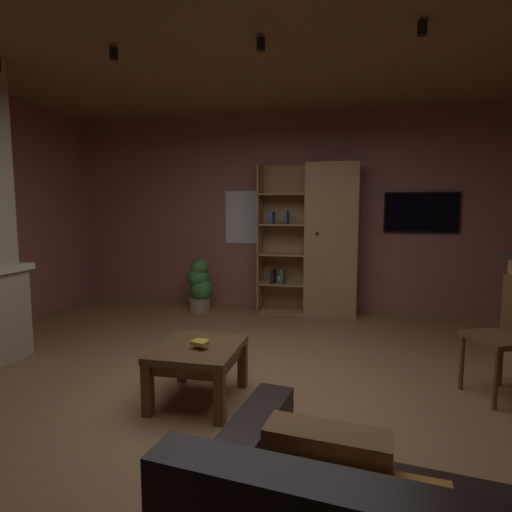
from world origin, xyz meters
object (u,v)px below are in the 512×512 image
(coffee_table, at_px, (198,357))
(wall_mounted_tv, at_px, (421,212))
(dining_chair, at_px, (510,329))
(table_book_0, at_px, (200,342))
(potted_floor_plant, at_px, (200,285))
(bookshelf_cabinet, at_px, (325,241))
(table_book_1, at_px, (200,343))

(coffee_table, bearing_deg, wall_mounted_tv, 56.89)
(dining_chair, height_order, wall_mounted_tv, wall_mounted_tv)
(table_book_0, xyz_separation_m, dining_chair, (2.29, 0.55, 0.09))
(table_book_0, bearing_deg, dining_chair, 13.43)
(coffee_table, height_order, potted_floor_plant, potted_floor_plant)
(bookshelf_cabinet, xyz_separation_m, table_book_1, (-0.72, -2.90, -0.54))
(coffee_table, xyz_separation_m, table_book_0, (0.00, 0.04, 0.10))
(coffee_table, height_order, wall_mounted_tv, wall_mounted_tv)
(table_book_0, relative_size, wall_mounted_tv, 0.11)
(potted_floor_plant, xyz_separation_m, wall_mounted_tv, (2.95, 0.40, 1.01))
(bookshelf_cabinet, relative_size, potted_floor_plant, 2.74)
(potted_floor_plant, bearing_deg, bookshelf_cabinet, 6.39)
(potted_floor_plant, bearing_deg, wall_mounted_tv, 7.77)
(coffee_table, relative_size, wall_mounted_tv, 0.74)
(table_book_1, relative_size, wall_mounted_tv, 0.13)
(wall_mounted_tv, bearing_deg, potted_floor_plant, -172.23)
(coffee_table, bearing_deg, potted_floor_plant, 109.90)
(wall_mounted_tv, bearing_deg, dining_chair, -82.94)
(table_book_1, height_order, potted_floor_plant, potted_floor_plant)
(bookshelf_cabinet, height_order, wall_mounted_tv, bookshelf_cabinet)
(table_book_0, xyz_separation_m, potted_floor_plant, (-0.96, 2.60, -0.07))
(coffee_table, bearing_deg, table_book_1, -60.73)
(table_book_0, relative_size, table_book_1, 0.88)
(coffee_table, relative_size, dining_chair, 0.76)
(bookshelf_cabinet, bearing_deg, potted_floor_plant, -173.61)
(bookshelf_cabinet, xyz_separation_m, coffee_table, (-0.75, -2.84, -0.66))
(table_book_0, height_order, potted_floor_plant, potted_floor_plant)
(coffee_table, bearing_deg, bookshelf_cabinet, 75.18)
(coffee_table, distance_m, dining_chair, 2.37)
(table_book_1, bearing_deg, potted_floor_plant, 110.14)
(table_book_0, height_order, table_book_1, table_book_1)
(table_book_0, distance_m, dining_chair, 2.36)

